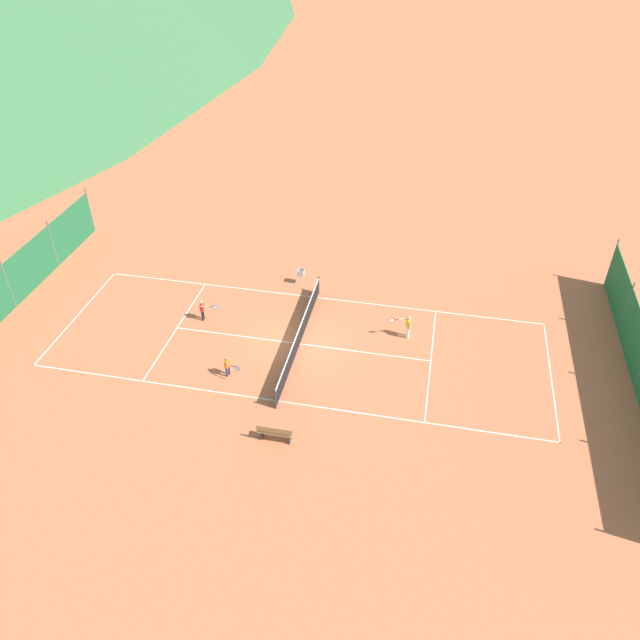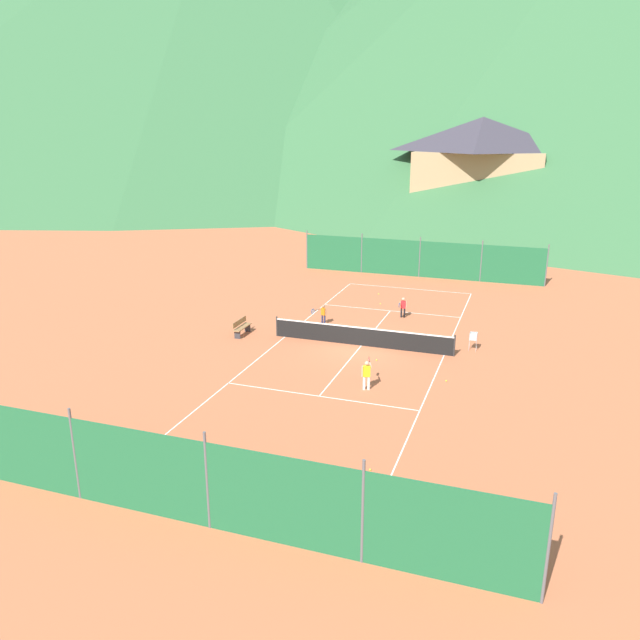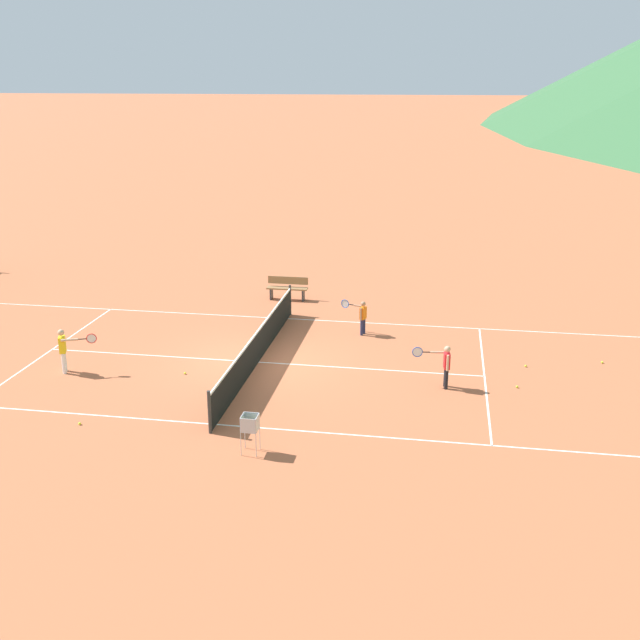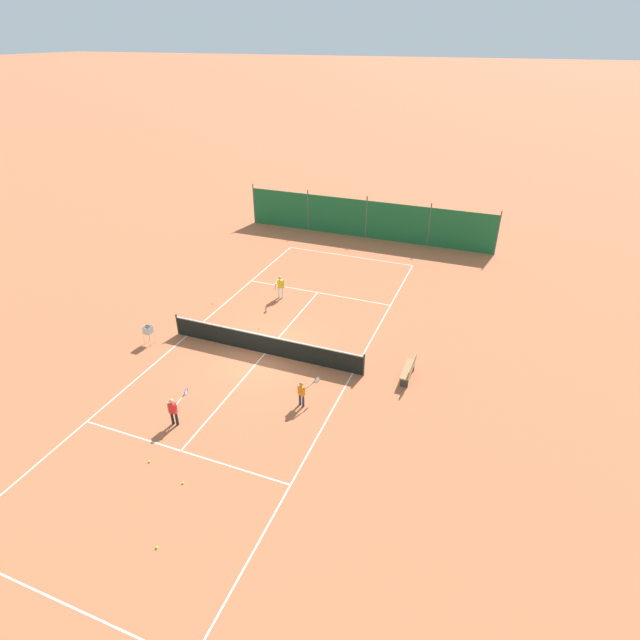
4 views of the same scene
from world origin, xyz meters
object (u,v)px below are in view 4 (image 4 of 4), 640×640
object	(u,v)px
tennis_ball_far_corner	(157,547)
tennis_ball_by_net_right	(259,328)
player_far_service	(174,409)
tennis_ball_service_box	(149,462)
player_near_service	(280,286)
player_near_baseline	(303,391)
tennis_ball_mid_court	(296,252)
tennis_ball_alley_left	(213,303)
tennis_net	(265,344)
ball_hopper	(148,331)
tennis_ball_by_net_left	(183,483)
courtside_bench	(409,369)

from	to	relation	value
tennis_ball_far_corner	tennis_ball_by_net_right	size ratio (longest dim) A/B	1.00
player_far_service	tennis_ball_service_box	xyz separation A→B (m)	(-0.29, 1.93, -0.65)
player_far_service	player_near_service	size ratio (longest dim) A/B	0.93
tennis_ball_by_net_right	tennis_ball_service_box	world-z (taller)	same
player_near_baseline	player_near_service	distance (m)	8.98
tennis_ball_mid_court	tennis_ball_alley_left	world-z (taller)	same
tennis_net	tennis_ball_alley_left	bearing A→B (deg)	-34.42
player_near_service	tennis_ball_service_box	xyz separation A→B (m)	(-0.95, 12.30, -0.70)
tennis_net	tennis_ball_service_box	bearing A→B (deg)	84.68
tennis_ball_by_net_right	tennis_ball_alley_left	world-z (taller)	same
ball_hopper	player_near_baseline	bearing A→B (deg)	169.72
tennis_net	player_near_baseline	size ratio (longest dim) A/B	8.34
player_near_baseline	ball_hopper	bearing A→B (deg)	-10.28
player_near_baseline	tennis_ball_by_net_right	distance (m)	6.11
tennis_ball_by_net_right	tennis_ball_alley_left	distance (m)	3.71
player_near_baseline	tennis_ball_by_net_left	xyz separation A→B (m)	(2.05, 4.93, -0.61)
player_near_service	tennis_ball_service_box	world-z (taller)	player_near_service
player_near_baseline	tennis_ball_by_net_right	world-z (taller)	player_near_baseline
tennis_ball_by_net_left	courtside_bench	world-z (taller)	courtside_bench
tennis_ball_mid_court	tennis_ball_alley_left	size ratio (longest dim) A/B	1.00
courtside_bench	tennis_net	bearing A→B (deg)	4.27
tennis_ball_far_corner	courtside_bench	xyz separation A→B (m)	(-4.79, -10.25, 0.42)
player_near_service	tennis_ball_alley_left	world-z (taller)	player_near_service
tennis_ball_far_corner	tennis_ball_mid_court	xyz separation A→B (m)	(4.95, -21.01, 0.00)
tennis_net	tennis_ball_mid_court	distance (m)	11.75
player_far_service	tennis_ball_far_corner	world-z (taller)	player_far_service
player_far_service	courtside_bench	distance (m)	9.31
tennis_net	tennis_ball_mid_court	xyz separation A→B (m)	(3.40, -11.23, -0.47)
tennis_ball_by_net_right	ball_hopper	xyz separation A→B (m)	(4.09, 2.93, 0.62)
tennis_net	courtside_bench	xyz separation A→B (m)	(-6.34, -0.47, -0.05)
tennis_ball_by_net_left	player_far_service	bearing A→B (deg)	-50.95
tennis_ball_alley_left	ball_hopper	xyz separation A→B (m)	(0.66, 4.34, 0.62)
tennis_net	player_near_service	world-z (taller)	player_near_service
tennis_ball_by_net_left	ball_hopper	bearing A→B (deg)	-45.99
player_far_service	tennis_ball_by_net_left	bearing A→B (deg)	129.05
player_far_service	tennis_ball_mid_court	xyz separation A→B (m)	(2.44, -16.52, -0.65)
player_near_baseline	tennis_ball_alley_left	xyz separation A→B (m)	(7.60, -5.84, -0.61)
player_near_baseline	tennis_ball_mid_court	bearing A→B (deg)	-65.44
tennis_ball_by_net_right	tennis_ball_by_net_left	size ratio (longest dim) A/B	1.00
player_far_service	tennis_ball_alley_left	distance (m)	9.27
player_far_service	player_near_baseline	xyz separation A→B (m)	(-3.90, -2.64, -0.04)
tennis_ball_far_corner	tennis_ball_mid_court	size ratio (longest dim) A/B	1.00
player_near_baseline	tennis_ball_by_net_left	bearing A→B (deg)	67.45
player_far_service	tennis_ball_far_corner	size ratio (longest dim) A/B	17.73
tennis_ball_far_corner	tennis_ball_alley_left	bearing A→B (deg)	-64.43
tennis_ball_far_corner	courtside_bench	world-z (taller)	courtside_bench
tennis_net	tennis_ball_by_net_left	xyz separation A→B (m)	(-0.90, 7.58, -0.47)
player_near_service	tennis_ball_by_net_left	size ratio (longest dim) A/B	19.10
tennis_net	tennis_ball_alley_left	size ratio (longest dim) A/B	139.09
player_near_service	tennis_ball_by_net_left	xyz separation A→B (m)	(-2.52, 12.66, -0.70)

